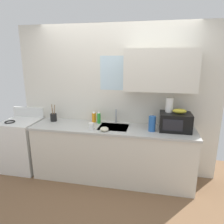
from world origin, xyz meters
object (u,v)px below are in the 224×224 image
(dish_soap_bottle_green, at_px, (99,118))
(paper_towel_roll, at_px, (169,105))
(mug_white, at_px, (91,126))
(microwave, at_px, (175,122))
(dish_soap_bottle_orange, at_px, (94,117))
(stove_range, at_px, (23,144))
(banana_bunch, at_px, (180,111))
(utensil_crock, at_px, (54,117))
(cereal_canister, at_px, (152,124))
(small_bowl, at_px, (104,129))

(dish_soap_bottle_green, bearing_deg, paper_towel_roll, -3.22)
(dish_soap_bottle_green, bearing_deg, mug_white, -97.52)
(microwave, xyz_separation_m, dish_soap_bottle_green, (-1.22, 0.11, -0.04))
(paper_towel_roll, bearing_deg, dish_soap_bottle_orange, 174.85)
(stove_range, height_order, paper_towel_roll, paper_towel_roll)
(microwave, relative_size, banana_bunch, 2.30)
(stove_range, distance_m, dish_soap_bottle_green, 1.49)
(banana_bunch, bearing_deg, utensil_crock, 178.07)
(dish_soap_bottle_orange, xyz_separation_m, utensil_crock, (-0.70, -0.09, -0.02))
(utensil_crock, bearing_deg, cereal_canister, -5.77)
(microwave, distance_m, dish_soap_bottle_orange, 1.33)
(stove_range, bearing_deg, mug_white, -6.10)
(utensil_crock, bearing_deg, small_bowl, -18.03)
(microwave, xyz_separation_m, banana_bunch, (0.05, 0.00, 0.17))
(banana_bunch, xyz_separation_m, dish_soap_bottle_green, (-1.27, 0.11, -0.21))
(stove_range, height_order, dish_soap_bottle_green, dish_soap_bottle_green)
(banana_bunch, distance_m, cereal_canister, 0.45)
(dish_soap_bottle_orange, distance_m, utensil_crock, 0.71)
(mug_white, bearing_deg, paper_towel_roll, 11.70)
(dish_soap_bottle_orange, bearing_deg, microwave, -6.98)
(cereal_canister, relative_size, utensil_crock, 0.78)
(microwave, bearing_deg, dish_soap_bottle_green, 174.63)
(cereal_canister, bearing_deg, microwave, 16.17)
(stove_range, relative_size, small_bowl, 8.31)
(microwave, height_order, small_bowl, microwave)
(dish_soap_bottle_green, height_order, dish_soap_bottle_orange, dish_soap_bottle_green)
(utensil_crock, bearing_deg, microwave, -2.02)
(paper_towel_roll, bearing_deg, mug_white, -168.30)
(utensil_crock, bearing_deg, mug_white, -18.82)
(paper_towel_roll, height_order, utensil_crock, paper_towel_roll)
(microwave, bearing_deg, dish_soap_bottle_orange, 173.02)
(banana_bunch, height_order, dish_soap_bottle_orange, banana_bunch)
(banana_bunch, height_order, mug_white, banana_bunch)
(cereal_canister, bearing_deg, mug_white, -174.41)
(stove_range, bearing_deg, dish_soap_bottle_orange, 9.12)
(stove_range, relative_size, dish_soap_bottle_green, 5.16)
(stove_range, bearing_deg, microwave, 0.99)
(paper_towel_roll, distance_m, cereal_canister, 0.39)
(dish_soap_bottle_green, xyz_separation_m, utensil_crock, (-0.80, -0.04, -0.03))
(banana_bunch, bearing_deg, dish_soap_bottle_orange, 173.34)
(microwave, xyz_separation_m, utensil_crock, (-2.02, 0.07, -0.06))
(microwave, bearing_deg, cereal_canister, -163.83)
(paper_towel_roll, relative_size, utensil_crock, 0.74)
(microwave, height_order, paper_towel_roll, paper_towel_roll)
(cereal_canister, distance_m, small_bowl, 0.72)
(cereal_canister, bearing_deg, dish_soap_bottle_green, 166.39)
(cereal_canister, xyz_separation_m, mug_white, (-0.92, -0.09, -0.07))
(dish_soap_bottle_green, height_order, utensil_crock, utensil_crock)
(utensil_crock, bearing_deg, banana_bunch, -1.93)
(paper_towel_roll, xyz_separation_m, utensil_crock, (-1.92, 0.02, -0.31))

